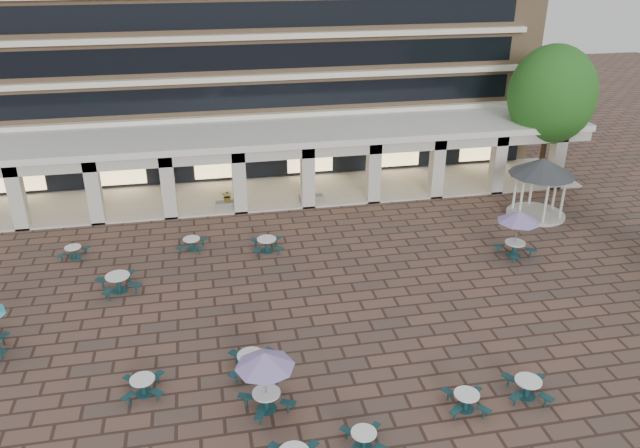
# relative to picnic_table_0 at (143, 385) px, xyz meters

# --- Properties ---
(ground) EXTENTS (120.00, 120.00, 0.00)m
(ground) POSITION_rel_picnic_table_0_xyz_m (7.02, 3.96, -0.42)
(ground) COLOR brown
(ground) RESTS_ON ground
(retail_arcade) EXTENTS (42.00, 6.60, 4.40)m
(retail_arcade) POSITION_rel_picnic_table_0_xyz_m (7.02, 18.76, 2.58)
(retail_arcade) COLOR white
(retail_arcade) RESTS_ON ground
(picnic_table_0) EXTENTS (1.59, 1.59, 0.70)m
(picnic_table_0) POSITION_rel_picnic_table_0_xyz_m (0.00, 0.00, 0.00)
(picnic_table_0) COLOR #163E42
(picnic_table_0) RESTS_ON ground
(picnic_table_2) EXTENTS (1.50, 1.50, 0.65)m
(picnic_table_2) POSITION_rel_picnic_table_0_xyz_m (7.34, -4.18, -0.03)
(picnic_table_2) COLOR #163E42
(picnic_table_2) RESTS_ON ground
(picnic_table_3) EXTENTS (1.70, 1.70, 0.69)m
(picnic_table_3) POSITION_rel_picnic_table_0_xyz_m (11.42, -3.09, -0.00)
(picnic_table_3) COLOR #163E42
(picnic_table_3) RESTS_ON ground
(picnic_table_5) EXTENTS (1.92, 1.92, 0.81)m
(picnic_table_5) POSITION_rel_picnic_table_0_xyz_m (4.06, 0.52, 0.07)
(picnic_table_5) COLOR #163E42
(picnic_table_5) RESTS_ON ground
(picnic_table_6) EXTENTS (2.13, 2.13, 2.46)m
(picnic_table_6) POSITION_rel_picnic_table_0_xyz_m (4.40, -1.72, 1.68)
(picnic_table_6) COLOR #163E42
(picnic_table_6) RESTS_ON ground
(picnic_table_7) EXTENTS (1.92, 1.92, 0.74)m
(picnic_table_7) POSITION_rel_picnic_table_0_xyz_m (13.91, -2.88, 0.03)
(picnic_table_7) COLOR #163E42
(picnic_table_7) RESTS_ON ground
(picnic_table_8) EXTENTS (1.65, 1.65, 0.64)m
(picnic_table_8) POSITION_rel_picnic_table_0_xyz_m (-4.26, 11.90, -0.03)
(picnic_table_8) COLOR #163E42
(picnic_table_8) RESTS_ON ground
(picnic_table_9) EXTENTS (1.77, 1.77, 0.69)m
(picnic_table_9) POSITION_rel_picnic_table_0_xyz_m (1.89, 11.62, -0.01)
(picnic_table_9) COLOR #163E42
(picnic_table_9) RESTS_ON ground
(picnic_table_10) EXTENTS (1.77, 1.77, 0.78)m
(picnic_table_10) POSITION_rel_picnic_table_0_xyz_m (5.86, 10.63, 0.05)
(picnic_table_10) COLOR #163E42
(picnic_table_10) RESTS_ON ground
(picnic_table_11) EXTENTS (2.24, 2.24, 2.58)m
(picnic_table_11) POSITION_rel_picnic_table_0_xyz_m (18.74, 7.60, 1.78)
(picnic_table_11) COLOR #163E42
(picnic_table_11) RESTS_ON ground
(picnic_table_12) EXTENTS (2.30, 2.30, 0.86)m
(picnic_table_12) POSITION_rel_picnic_table_0_xyz_m (-1.59, 7.88, 0.10)
(picnic_table_12) COLOR #163E42
(picnic_table_12) RESTS_ON ground
(gazebo) EXTENTS (3.90, 3.90, 3.63)m
(gazebo) POSITION_rel_picnic_table_0_xyz_m (22.55, 12.27, 2.32)
(gazebo) COLOR beige
(gazebo) RESTS_ON ground
(tree_east_c) EXTENTS (5.64, 5.64, 9.40)m
(tree_east_c) POSITION_rel_picnic_table_0_xyz_m (25.49, 17.27, 5.73)
(tree_east_c) COLOR #3E2819
(tree_east_c) RESTS_ON ground
(planter_left) EXTENTS (1.50, 0.79, 1.27)m
(planter_left) POSITION_rel_picnic_table_0_xyz_m (4.16, 16.86, 0.10)
(planter_left) COLOR gray
(planter_left) RESTS_ON ground
(planter_right) EXTENTS (1.50, 0.70, 1.18)m
(planter_right) POSITION_rel_picnic_table_0_xyz_m (9.45, 16.86, 0.02)
(planter_right) COLOR gray
(planter_right) RESTS_ON ground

